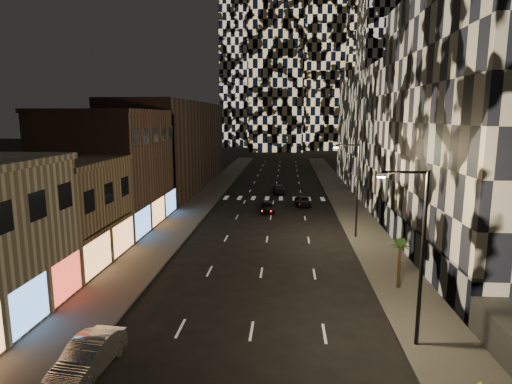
% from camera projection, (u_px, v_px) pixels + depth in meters
% --- Properties ---
extents(sidewalk_left, '(4.00, 120.00, 0.15)m').
position_uv_depth(sidewalk_left, '(206.00, 197.00, 62.64)').
color(sidewalk_left, '#47443F').
rests_on(sidewalk_left, ground).
extents(sidewalk_right, '(4.00, 120.00, 0.15)m').
position_uv_depth(sidewalk_right, '(344.00, 199.00, 61.20)').
color(sidewalk_right, '#47443F').
rests_on(sidewalk_right, ground).
extents(curb_left, '(0.20, 120.00, 0.15)m').
position_uv_depth(curb_left, '(220.00, 197.00, 62.49)').
color(curb_left, '#4C4C47').
rests_on(curb_left, ground).
extents(curb_right, '(0.20, 120.00, 0.15)m').
position_uv_depth(curb_right, '(329.00, 199.00, 61.35)').
color(curb_right, '#4C4C47').
rests_on(curb_right, ground).
extents(retail_tan, '(10.00, 10.00, 8.00)m').
position_uv_depth(retail_tan, '(49.00, 215.00, 33.98)').
color(retail_tan, '#7E674B').
rests_on(retail_tan, ground).
extents(retail_brown, '(10.00, 15.00, 12.00)m').
position_uv_depth(retail_brown, '(111.00, 170.00, 45.91)').
color(retail_brown, brown).
rests_on(retail_brown, ground).
extents(retail_filler_left, '(10.00, 40.00, 14.00)m').
position_uv_depth(retail_filler_left, '(175.00, 145.00, 71.76)').
color(retail_filler_left, brown).
rests_on(retail_filler_left, ground).
extents(midrise_base, '(0.60, 25.00, 3.00)m').
position_uv_depth(midrise_base, '(411.00, 240.00, 35.75)').
color(midrise_base, '#383838').
rests_on(midrise_base, ground).
extents(midrise_filler_right, '(16.00, 40.00, 18.00)m').
position_uv_depth(midrise_filler_right, '(406.00, 134.00, 65.80)').
color(midrise_filler_right, '#232326').
rests_on(midrise_filler_right, ground).
extents(tower_center_low, '(18.00, 18.00, 95.00)m').
position_uv_depth(tower_center_low, '(278.00, 7.00, 142.19)').
color(tower_center_low, black).
rests_on(tower_center_low, ground).
extents(streetlight_near, '(2.55, 0.25, 9.00)m').
position_uv_depth(streetlight_near, '(418.00, 247.00, 21.12)').
color(streetlight_near, black).
rests_on(streetlight_near, sidewalk_right).
extents(streetlight_far, '(2.55, 0.25, 9.00)m').
position_uv_depth(streetlight_far, '(355.00, 184.00, 40.76)').
color(streetlight_far, black).
rests_on(streetlight_far, sidewalk_right).
extents(car_silver_parked, '(2.02, 4.85, 1.56)m').
position_uv_depth(car_silver_parked, '(88.00, 356.00, 19.72)').
color(car_silver_parked, '#9A9B9F').
rests_on(car_silver_parked, ground).
extents(car_dark_midlane, '(2.11, 4.31, 1.41)m').
position_uv_depth(car_dark_midlane, '(267.00, 207.00, 52.70)').
color(car_dark_midlane, black).
rests_on(car_dark_midlane, ground).
extents(car_dark_oncoming, '(2.11, 4.63, 1.31)m').
position_uv_depth(car_dark_oncoming, '(279.00, 189.00, 66.31)').
color(car_dark_oncoming, black).
rests_on(car_dark_oncoming, ground).
extents(car_dark_rightlane, '(2.26, 4.36, 1.17)m').
position_uv_depth(car_dark_rightlane, '(303.00, 201.00, 56.70)').
color(car_dark_rightlane, black).
rests_on(car_dark_rightlane, ground).
extents(palm_tree, '(1.74, 1.74, 3.42)m').
position_uv_depth(palm_tree, '(400.00, 248.00, 28.84)').
color(palm_tree, '#47331E').
rests_on(palm_tree, sidewalk_right).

